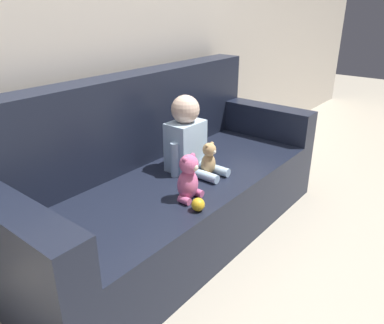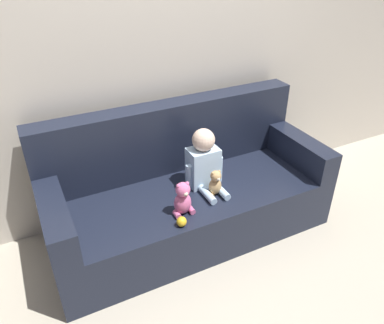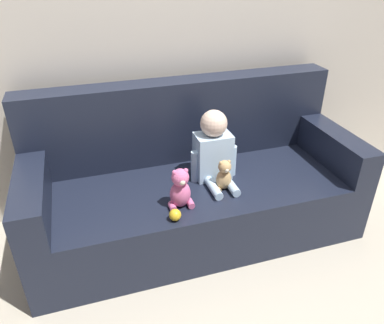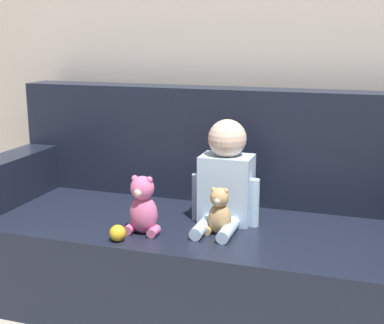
{
  "view_description": "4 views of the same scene",
  "coord_description": "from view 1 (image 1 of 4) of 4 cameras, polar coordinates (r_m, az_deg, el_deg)",
  "views": [
    {
      "loc": [
        -1.45,
        -1.28,
        1.31
      ],
      "look_at": [
        0.03,
        -0.1,
        0.49
      ],
      "focal_mm": 35.0,
      "sensor_mm": 36.0,
      "label": 1
    },
    {
      "loc": [
        -0.98,
        -1.98,
        1.95
      ],
      "look_at": [
        -0.03,
        -0.09,
        0.67
      ],
      "focal_mm": 35.0,
      "sensor_mm": 36.0,
      "label": 2
    },
    {
      "loc": [
        -0.61,
        -1.86,
        1.64
      ],
      "look_at": [
        -0.07,
        -0.14,
        0.61
      ],
      "focal_mm": 35.0,
      "sensor_mm": 36.0,
      "label": 3
    },
    {
      "loc": [
        0.66,
        -2.1,
        1.18
      ],
      "look_at": [
        0.01,
        -0.14,
        0.68
      ],
      "focal_mm": 50.0,
      "sensor_mm": 36.0,
      "label": 4
    }
  ],
  "objects": [
    {
      "name": "person_baby",
      "position": [
        2.14,
        -0.74,
        3.65
      ],
      "size": [
        0.29,
        0.35,
        0.44
      ],
      "color": "silver",
      "rests_on": "couch"
    },
    {
      "name": "toy_ball",
      "position": [
        1.77,
        0.93,
        -6.49
      ],
      "size": [
        0.06,
        0.06,
        0.06
      ],
      "color": "gold",
      "rests_on": "couch"
    },
    {
      "name": "teddy_bear_brown",
      "position": [
        2.11,
        2.57,
        0.31
      ],
      "size": [
        0.11,
        0.09,
        0.19
      ],
      "color": "tan",
      "rests_on": "couch"
    },
    {
      "name": "ground_plane",
      "position": [
        2.34,
        -2.45,
        -10.77
      ],
      "size": [
        12.0,
        12.0,
        0.0
      ],
      "primitive_type": "plane",
      "color": "#B7AD99"
    },
    {
      "name": "couch",
      "position": [
        2.22,
        -3.94,
        -3.32
      ],
      "size": [
        2.02,
        0.83,
        0.93
      ],
      "color": "black",
      "rests_on": "ground_plane"
    },
    {
      "name": "plush_toy_side",
      "position": [
        1.84,
        -0.55,
        -2.55
      ],
      "size": [
        0.14,
        0.11,
        0.24
      ],
      "color": "#DB6699",
      "rests_on": "couch"
    },
    {
      "name": "wall_back",
      "position": [
        2.29,
        -13.28,
        22.56
      ],
      "size": [
        8.0,
        0.05,
        2.6
      ],
      "color": "beige",
      "rests_on": "ground_plane"
    }
  ]
}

